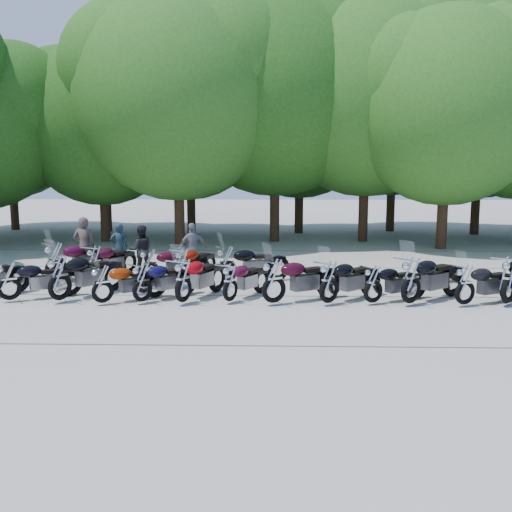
{
  "coord_description": "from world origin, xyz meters",
  "views": [
    {
      "loc": [
        0.44,
        -14.39,
        3.57
      ],
      "look_at": [
        0.0,
        1.5,
        1.1
      ],
      "focal_mm": 42.0,
      "sensor_mm": 36.0,
      "label": 1
    }
  ],
  "objects_px": {
    "motorcycle_7": "(274,279)",
    "motorcycle_2": "(59,276)",
    "motorcycle_9": "(373,283)",
    "motorcycle_11": "(465,283)",
    "motorcycle_4": "(142,281)",
    "motorcycle_8": "(329,280)",
    "rider_3": "(119,247)",
    "motorcycle_6": "(230,281)",
    "motorcycle_14": "(56,260)",
    "motorcycle_10": "(411,278)",
    "rider_2": "(193,248)",
    "motorcycle_3": "(102,283)",
    "motorcycle_18": "(227,263)",
    "rider_0": "(84,246)",
    "motorcycle_17": "(182,264)",
    "motorcycle_15": "(95,262)",
    "motorcycle_1": "(9,280)",
    "motorcycle_12": "(508,278)",
    "motorcycle_16": "(150,264)",
    "rider_1": "(141,250)",
    "motorcycle_5": "(183,279)"
  },
  "relations": [
    {
      "from": "motorcycle_12",
      "to": "motorcycle_2",
      "type": "bearing_deg",
      "value": 39.02
    },
    {
      "from": "motorcycle_11",
      "to": "motorcycle_14",
      "type": "height_order",
      "value": "motorcycle_14"
    },
    {
      "from": "motorcycle_2",
      "to": "motorcycle_4",
      "type": "xyz_separation_m",
      "value": [
        2.15,
        -0.06,
        -0.11
      ]
    },
    {
      "from": "rider_1",
      "to": "motorcycle_6",
      "type": "bearing_deg",
      "value": 113.6
    },
    {
      "from": "motorcycle_10",
      "to": "motorcycle_2",
      "type": "bearing_deg",
      "value": 49.92
    },
    {
      "from": "motorcycle_2",
      "to": "motorcycle_16",
      "type": "xyz_separation_m",
      "value": [
        1.83,
        2.49,
        -0.1
      ]
    },
    {
      "from": "rider_2",
      "to": "motorcycle_3",
      "type": "bearing_deg",
      "value": 45.59
    },
    {
      "from": "motorcycle_5",
      "to": "motorcycle_9",
      "type": "relative_size",
      "value": 1.16
    },
    {
      "from": "rider_0",
      "to": "motorcycle_14",
      "type": "bearing_deg",
      "value": 66.48
    },
    {
      "from": "motorcycle_14",
      "to": "rider_3",
      "type": "xyz_separation_m",
      "value": [
        1.4,
        2.04,
        0.12
      ]
    },
    {
      "from": "motorcycle_14",
      "to": "motorcycle_8",
      "type": "bearing_deg",
      "value": -152.05
    },
    {
      "from": "motorcycle_7",
      "to": "motorcycle_10",
      "type": "bearing_deg",
      "value": -119.89
    },
    {
      "from": "motorcycle_8",
      "to": "rider_3",
      "type": "distance_m",
      "value": 8.07
    },
    {
      "from": "motorcycle_4",
      "to": "motorcycle_17",
      "type": "height_order",
      "value": "motorcycle_17"
    },
    {
      "from": "motorcycle_11",
      "to": "motorcycle_3",
      "type": "bearing_deg",
      "value": 64.48
    },
    {
      "from": "motorcycle_3",
      "to": "motorcycle_11",
      "type": "bearing_deg",
      "value": -127.36
    },
    {
      "from": "motorcycle_1",
      "to": "motorcycle_9",
      "type": "relative_size",
      "value": 1.04
    },
    {
      "from": "motorcycle_3",
      "to": "motorcycle_17",
      "type": "height_order",
      "value": "motorcycle_17"
    },
    {
      "from": "motorcycle_8",
      "to": "rider_2",
      "type": "relative_size",
      "value": 1.39
    },
    {
      "from": "motorcycle_7",
      "to": "motorcycle_2",
      "type": "bearing_deg",
      "value": 57.81
    },
    {
      "from": "motorcycle_8",
      "to": "motorcycle_17",
      "type": "distance_m",
      "value": 4.86
    },
    {
      "from": "motorcycle_10",
      "to": "motorcycle_6",
      "type": "bearing_deg",
      "value": 48.65
    },
    {
      "from": "motorcycle_10",
      "to": "motorcycle_18",
      "type": "bearing_deg",
      "value": 22.67
    },
    {
      "from": "motorcycle_6",
      "to": "motorcycle_14",
      "type": "bearing_deg",
      "value": 5.91
    },
    {
      "from": "motorcycle_4",
      "to": "motorcycle_11",
      "type": "bearing_deg",
      "value": -139.97
    },
    {
      "from": "motorcycle_15",
      "to": "motorcycle_9",
      "type": "bearing_deg",
      "value": -174.04
    },
    {
      "from": "motorcycle_1",
      "to": "motorcycle_12",
      "type": "height_order",
      "value": "motorcycle_12"
    },
    {
      "from": "motorcycle_4",
      "to": "motorcycle_11",
      "type": "relative_size",
      "value": 0.98
    },
    {
      "from": "motorcycle_7",
      "to": "rider_1",
      "type": "relative_size",
      "value": 1.49
    },
    {
      "from": "motorcycle_3",
      "to": "motorcycle_14",
      "type": "distance_m",
      "value": 3.58
    },
    {
      "from": "motorcycle_18",
      "to": "rider_2",
      "type": "distance_m",
      "value": 2.33
    },
    {
      "from": "motorcycle_6",
      "to": "motorcycle_8",
      "type": "distance_m",
      "value": 2.52
    },
    {
      "from": "motorcycle_9",
      "to": "motorcycle_1",
      "type": "bearing_deg",
      "value": 59.86
    },
    {
      "from": "motorcycle_6",
      "to": "motorcycle_14",
      "type": "distance_m",
      "value": 5.99
    },
    {
      "from": "motorcycle_6",
      "to": "motorcycle_18",
      "type": "height_order",
      "value": "motorcycle_18"
    },
    {
      "from": "rider_0",
      "to": "rider_2",
      "type": "bearing_deg",
      "value": -172.12
    },
    {
      "from": "motorcycle_5",
      "to": "motorcycle_10",
      "type": "distance_m",
      "value": 5.76
    },
    {
      "from": "motorcycle_8",
      "to": "motorcycle_16",
      "type": "distance_m",
      "value": 5.7
    },
    {
      "from": "motorcycle_9",
      "to": "motorcycle_11",
      "type": "xyz_separation_m",
      "value": [
        2.26,
        -0.16,
        0.03
      ]
    },
    {
      "from": "motorcycle_12",
      "to": "motorcycle_15",
      "type": "bearing_deg",
      "value": 25.67
    },
    {
      "from": "motorcycle_1",
      "to": "motorcycle_12",
      "type": "xyz_separation_m",
      "value": [
        12.73,
        -0.06,
        0.12
      ]
    },
    {
      "from": "motorcycle_9",
      "to": "motorcycle_11",
      "type": "distance_m",
      "value": 2.27
    },
    {
      "from": "motorcycle_18",
      "to": "motorcycle_11",
      "type": "bearing_deg",
      "value": -135.77
    },
    {
      "from": "motorcycle_15",
      "to": "motorcycle_14",
      "type": "bearing_deg",
      "value": 29.77
    },
    {
      "from": "rider_0",
      "to": "rider_3",
      "type": "bearing_deg",
      "value": -140.71
    },
    {
      "from": "motorcycle_12",
      "to": "motorcycle_7",
      "type": "bearing_deg",
      "value": 40.21
    },
    {
      "from": "motorcycle_4",
      "to": "rider_0",
      "type": "relative_size",
      "value": 1.11
    },
    {
      "from": "motorcycle_7",
      "to": "rider_2",
      "type": "distance_m",
      "value": 5.27
    },
    {
      "from": "motorcycle_5",
      "to": "motorcycle_11",
      "type": "distance_m",
      "value": 7.09
    },
    {
      "from": "motorcycle_7",
      "to": "motorcycle_4",
      "type": "bearing_deg",
      "value": 57.83
    }
  ]
}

